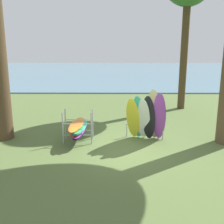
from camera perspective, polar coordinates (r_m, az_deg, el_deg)
The scene contains 4 objects.
ground_plane at distance 10.28m, azimuth 4.44°, elevation -7.55°, with size 80.00×80.00×0.00m, color #566B38.
lake_water at distance 39.27m, azimuth 1.49°, elevation 8.47°, with size 80.00×36.00×0.10m, color slate.
leaning_board_pile at distance 10.80m, azimuth 7.16°, elevation -1.16°, with size 1.71×1.15×2.19m.
board_storage_rack at distance 10.89m, azimuth -7.10°, elevation -3.30°, with size 1.15×2.13×1.25m.
Camera 1 is at (-0.72, -9.54, 3.75)m, focal length 43.80 mm.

